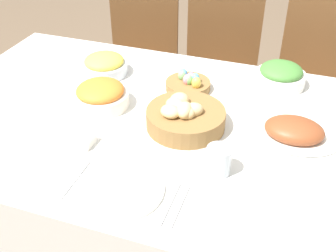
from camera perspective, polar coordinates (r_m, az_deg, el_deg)
ground_plane at (r=2.07m, az=0.02°, el=-16.38°), size 12.00×12.00×0.00m
dining_table at (r=1.80m, az=0.02°, el=-9.06°), size 1.90×1.12×0.74m
chair_far_left at (r=2.57m, az=-3.97°, el=9.51°), size 0.45×0.45×0.95m
chair_far_center at (r=2.44m, az=6.89°, el=7.83°), size 0.46×0.46×0.95m
chair_far_right at (r=2.40m, az=18.97°, el=5.62°), size 0.46×0.46×0.95m
bread_basket at (r=1.51m, az=2.29°, el=1.33°), size 0.29×0.29×0.12m
egg_basket at (r=1.75m, az=2.83°, el=5.75°), size 0.19×0.19×0.08m
ham_platter at (r=1.53m, az=16.69°, el=-0.69°), size 0.32×0.22×0.08m
carrot_bowl at (r=1.65m, az=-9.11°, el=4.16°), size 0.22×0.22×0.10m
pineapple_bowl at (r=1.89m, az=-8.61°, el=8.20°), size 0.20×0.20×0.09m
green_salad_bowl at (r=1.83m, az=15.00°, el=6.64°), size 0.21×0.21×0.10m
dinner_plate at (r=1.28m, az=-6.35°, el=-8.58°), size 0.26×0.26×0.01m
fork at (r=1.34m, az=-12.42°, el=-7.01°), size 0.01×0.18×0.00m
knife at (r=1.24m, az=0.31°, el=-10.34°), size 0.01×0.18×0.00m
spoon at (r=1.23m, az=1.65°, el=-10.66°), size 0.01×0.18×0.00m
drinking_cup at (r=1.32m, az=6.86°, el=-4.65°), size 0.08×0.08×0.09m
butter_dish at (r=1.48m, az=-12.11°, el=-1.75°), size 0.11×0.07×0.03m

